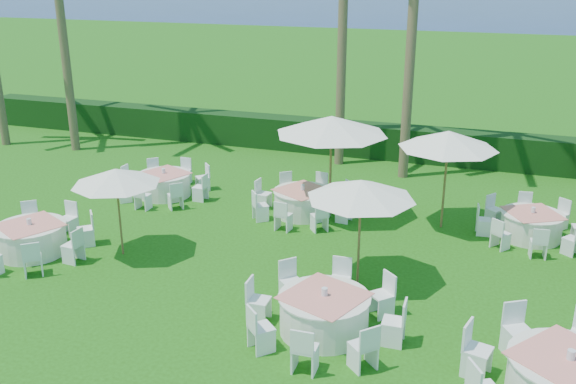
% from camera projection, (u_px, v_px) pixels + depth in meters
% --- Properties ---
extents(ground, '(120.00, 120.00, 0.00)m').
position_uv_depth(ground, '(259.00, 313.00, 13.22)').
color(ground, '#1C4F0D').
rests_on(ground, ground).
extents(hedge, '(34.00, 1.00, 1.20)m').
position_uv_depth(hedge, '(377.00, 141.00, 23.70)').
color(hedge, black).
rests_on(hedge, ground).
extents(ocean, '(260.00, 260.00, 0.00)m').
position_uv_depth(ocean, '(487.00, 7.00, 104.07)').
color(ocean, '#071B48').
rests_on(ocean, ground).
extents(banquet_table_a, '(3.00, 3.00, 0.91)m').
position_uv_depth(banquet_table_a, '(31.00, 238.00, 15.82)').
color(banquet_table_a, silver).
rests_on(banquet_table_a, ground).
extents(banquet_table_b, '(3.12, 3.12, 0.95)m').
position_uv_depth(banquet_table_b, '(324.00, 313.00, 12.41)').
color(banquet_table_b, silver).
rests_on(banquet_table_b, ground).
extents(banquet_table_c, '(3.37, 3.37, 1.01)m').
position_uv_depth(banquet_table_c, '(567.00, 380.00, 10.34)').
color(banquet_table_c, silver).
rests_on(banquet_table_c, ground).
extents(banquet_table_d, '(2.85, 2.85, 0.88)m').
position_uv_depth(banquet_table_d, '(164.00, 184.00, 19.75)').
color(banquet_table_d, silver).
rests_on(banquet_table_d, ground).
extents(banquet_table_e, '(2.93, 2.93, 0.89)m').
position_uv_depth(banquet_table_e, '(303.00, 202.00, 18.26)').
color(banquet_table_e, silver).
rests_on(banquet_table_e, ground).
extents(banquet_table_f, '(2.79, 2.79, 0.85)m').
position_uv_depth(banquet_table_f, '(531.00, 225.00, 16.69)').
color(banquet_table_f, silver).
rests_on(banquet_table_f, ground).
extents(umbrella_a, '(2.12, 2.12, 2.22)m').
position_uv_depth(umbrella_a, '(116.00, 177.00, 15.20)').
color(umbrella_a, brown).
rests_on(umbrella_a, ground).
extents(umbrella_b, '(2.40, 2.40, 2.43)m').
position_uv_depth(umbrella_b, '(361.00, 189.00, 13.77)').
color(umbrella_b, brown).
rests_on(umbrella_b, ground).
extents(umbrella_c, '(3.12, 3.12, 2.89)m').
position_uv_depth(umbrella_c, '(332.00, 125.00, 17.45)').
color(umbrella_c, brown).
rests_on(umbrella_c, ground).
extents(umbrella_d, '(2.61, 2.61, 2.70)m').
position_uv_depth(umbrella_d, '(448.00, 140.00, 16.68)').
color(umbrella_d, brown).
rests_on(umbrella_d, ground).
extents(palm_b, '(4.21, 4.38, 8.71)m').
position_uv_depth(palm_b, '(343.00, 26.00, 21.43)').
color(palm_b, brown).
rests_on(palm_b, ground).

